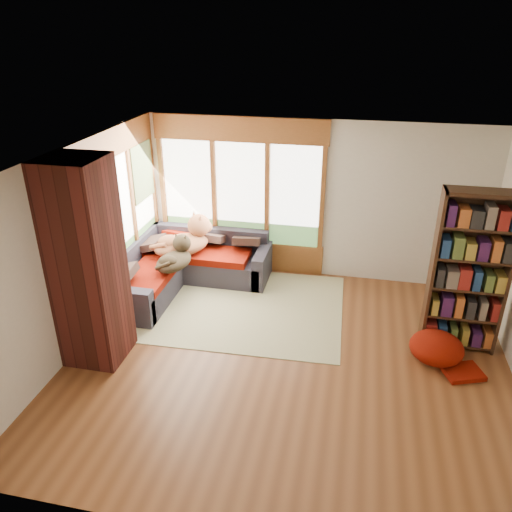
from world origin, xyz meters
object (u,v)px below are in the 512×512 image
at_px(brick_chimney, 87,264).
at_px(sectional_sofa, 185,267).
at_px(dog_brindle, 175,253).
at_px(dog_tan, 185,236).
at_px(pouf, 437,347).
at_px(area_rug, 239,306).
at_px(bookshelf, 469,273).

bearing_deg(brick_chimney, sectional_sofa, 77.71).
bearing_deg(dog_brindle, sectional_sofa, 14.90).
height_order(dog_tan, dog_brindle, dog_tan).
xyz_separation_m(pouf, dog_tan, (-3.80, 1.40, 0.61)).
distance_m(brick_chimney, dog_brindle, 1.80).
relative_size(area_rug, dog_tan, 2.90).
distance_m(area_rug, pouf, 2.88).
distance_m(sectional_sofa, dog_brindle, 0.60).
relative_size(area_rug, dog_brindle, 3.88).
height_order(brick_chimney, area_rug, brick_chimney).
bearing_deg(area_rug, dog_tan, 147.78).
relative_size(bookshelf, dog_tan, 2.01).
xyz_separation_m(sectional_sofa, dog_brindle, (0.02, -0.41, 0.43)).
bearing_deg(dog_tan, sectional_sofa, -136.02).
distance_m(area_rug, bookshelf, 3.27).
bearing_deg(sectional_sofa, dog_brindle, -91.06).
height_order(brick_chimney, bookshelf, brick_chimney).
distance_m(area_rug, dog_brindle, 1.25).
height_order(pouf, dog_brindle, dog_brindle).
xyz_separation_m(bookshelf, dog_brindle, (-4.07, 0.47, -0.34)).
height_order(brick_chimney, sectional_sofa, brick_chimney).
bearing_deg(brick_chimney, dog_brindle, 74.11).
bearing_deg(sectional_sofa, pouf, -22.59).
bearing_deg(area_rug, sectional_sofa, 152.67).
relative_size(pouf, dog_brindle, 0.84).
height_order(bookshelf, pouf, bookshelf).
distance_m(brick_chimney, pouf, 4.45).
bearing_deg(bookshelf, brick_chimney, -165.60).
xyz_separation_m(sectional_sofa, pouf, (3.80, -1.28, -0.11)).
relative_size(brick_chimney, dog_brindle, 3.25).
relative_size(brick_chimney, area_rug, 0.84).
height_order(sectional_sofa, dog_tan, dog_tan).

